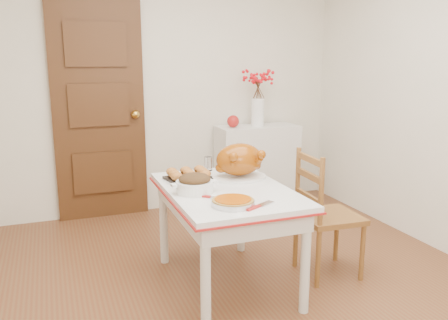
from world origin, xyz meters
name	(u,v)px	position (x,y,z in m)	size (l,w,h in m)	color
floor	(250,296)	(0.00, 0.00, 0.00)	(3.50, 4.00, 0.00)	brown
wall_back	(170,87)	(0.00, 2.00, 1.25)	(3.50, 0.00, 2.50)	silver
door_back	(99,112)	(-0.70, 1.97, 1.03)	(0.85, 0.06, 2.06)	#402610
sideboard	(257,165)	(0.87, 1.78, 0.42)	(0.84, 0.37, 0.84)	silver
kitchen_table	(227,237)	(-0.08, 0.21, 0.35)	(0.79, 1.16, 0.69)	silver
chair_oak	(330,214)	(0.66, 0.11, 0.45)	(0.40, 0.40, 0.91)	brown
berry_vase	(258,97)	(0.86, 1.78, 1.13)	(0.30, 0.30, 0.59)	white
apple	(233,121)	(0.59, 1.78, 0.90)	(0.12, 0.12, 0.12)	#A81916
turkey_platter	(239,161)	(0.09, 0.41, 0.82)	(0.39, 0.31, 0.25)	#9F480A
pumpkin_pie	(233,201)	(-0.18, -0.14, 0.72)	(0.26, 0.26, 0.05)	#A44000
stuffing_dish	(195,184)	(-0.31, 0.19, 0.75)	(0.30, 0.24, 0.12)	#513318
rolls_tray	(188,174)	(-0.26, 0.51, 0.73)	(0.30, 0.23, 0.08)	#A05B2C
pie_server	(260,205)	(-0.04, -0.22, 0.70)	(0.23, 0.07, 0.01)	silver
carving_knife	(216,198)	(-0.23, 0.02, 0.70)	(0.26, 0.06, 0.01)	silver
drinking_glass	(208,164)	(-0.04, 0.72, 0.75)	(0.06, 0.06, 0.11)	white
shaker_pair	(242,163)	(0.22, 0.67, 0.74)	(0.09, 0.03, 0.09)	white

